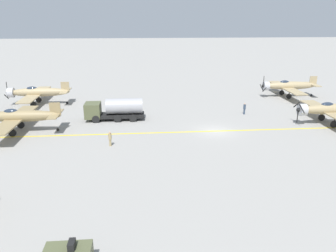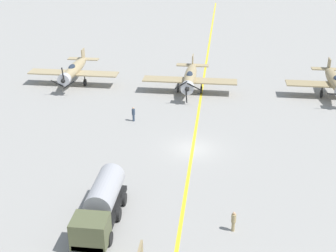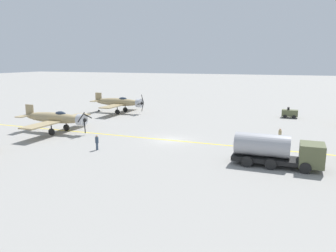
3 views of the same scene
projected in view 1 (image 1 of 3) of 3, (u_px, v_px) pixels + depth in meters
The scene contains 9 objects.
ground_plane at pixel (215, 131), 40.73m from camera, with size 400.00×400.00×0.00m, color gray.
taxiway_stripe at pixel (215, 131), 40.73m from camera, with size 0.30×160.00×0.01m, color yellow.
airplane_far_center at pixel (18, 116), 39.77m from camera, with size 12.00×9.98×3.80m.
airplane_near_center at pixel (332, 109), 42.84m from camera, with size 12.00×9.98×3.65m.
airplane_far_right at pixel (37, 92), 52.60m from camera, with size 12.00×9.98×3.80m.
airplane_near_right at pixel (288, 86), 57.74m from camera, with size 12.00×9.98×3.80m.
fuel_tanker at pixel (114, 109), 44.83m from camera, with size 2.68×8.00×2.98m.
ground_crew_walking at pixel (244, 108), 47.59m from camera, with size 0.36×0.36×1.67m.
ground_crew_inspecting at pixel (110, 138), 35.73m from camera, with size 0.36×0.36×1.66m.
Camera 1 is at (-37.82, 9.18, 13.39)m, focal length 35.00 mm.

